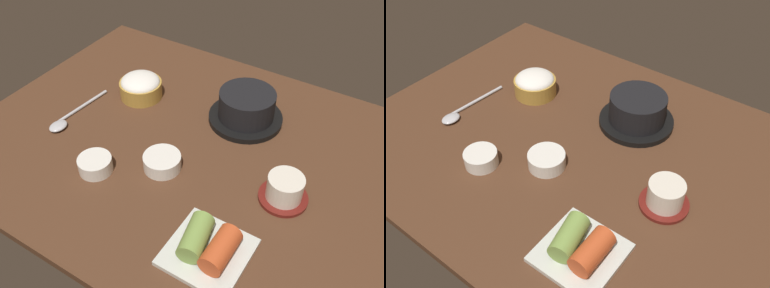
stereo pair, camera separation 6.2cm
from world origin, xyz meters
TOP-DOWN VIEW (x-y plane):
  - dining_table at (0.00, 0.00)cm, footprint 100.00×76.00cm
  - stone_pot at (6.66, 14.96)cm, footprint 17.78×17.78cm
  - rice_bowl at (-20.68, 9.76)cm, footprint 10.81×10.81cm
  - tea_cup_with_saucer at (24.16, -3.45)cm, footprint 9.93×9.93cm
  - banchan_cup_center at (-1.20, -8.85)cm, footprint 8.11×8.11cm
  - kimchi_plate at (17.85, -22.33)cm, footprint 14.08×14.08cm
  - side_bowl_near at (-12.79, -16.90)cm, footprint 7.23×7.23cm
  - spoon at (-29.78, -8.21)cm, footprint 3.76×19.53cm

SIDE VIEW (x-z plane):
  - dining_table at x=0.00cm, z-range 0.00..2.00cm
  - spoon at x=-29.78cm, z-range 1.94..3.29cm
  - side_bowl_near at x=-12.79cm, z-range 2.12..5.36cm
  - banchan_cup_center at x=-1.20cm, z-range 2.12..5.37cm
  - kimchi_plate at x=17.85cm, z-range 1.48..6.85cm
  - tea_cup_with_saucer at x=24.16cm, z-range 1.84..7.64cm
  - rice_bowl at x=-20.68cm, z-range 1.97..8.14cm
  - stone_pot at x=6.66cm, z-range 1.81..9.66cm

